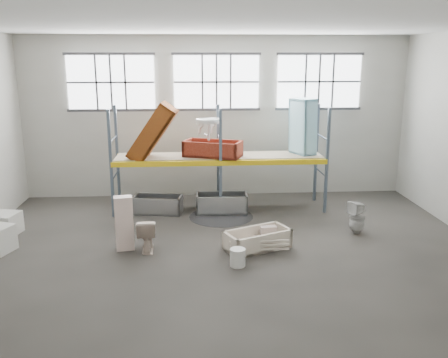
{
  "coord_description": "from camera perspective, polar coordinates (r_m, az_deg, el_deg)",
  "views": [
    {
      "loc": [
        -0.79,
        -10.13,
        4.39
      ],
      "look_at": [
        0.0,
        1.5,
        1.4
      ],
      "focal_mm": 38.72,
      "sensor_mm": 36.0,
      "label": 1
    }
  ],
  "objects": [
    {
      "name": "wall_back",
      "position": [
        15.32,
        -0.9,
        7.3
      ],
      "size": [
        12.0,
        0.1,
        5.0
      ],
      "primitive_type": "cube",
      "color": "#A2A096",
      "rests_on": "ground"
    },
    {
      "name": "steel_tub_left",
      "position": [
        13.98,
        -7.79,
        -2.98
      ],
      "size": [
        1.44,
        0.83,
        0.5
      ],
      "primitive_type": null,
      "rotation": [
        0.0,
        0.0,
        -0.14
      ],
      "color": "#ACAFB4",
      "rests_on": "floor"
    },
    {
      "name": "toilet_white",
      "position": [
        12.69,
        15.45,
        -4.38
      ],
      "size": [
        0.5,
        0.5,
        0.84
      ],
      "primitive_type": "imported",
      "rotation": [
        0.0,
        0.0,
        -1.19
      ],
      "color": "silver",
      "rests_on": "floor"
    },
    {
      "name": "sink_on_shelf",
      "position": [
        13.65,
        -1.81,
        4.7
      ],
      "size": [
        0.87,
        0.78,
        0.63
      ],
      "primitive_type": "imported",
      "rotation": [
        0.0,
        0.0,
        0.4
      ],
      "color": "silver",
      "rests_on": "rust_tub_flat"
    },
    {
      "name": "ceiling",
      "position": [
        10.18,
        0.6,
        18.11
      ],
      "size": [
        12.0,
        10.0,
        0.1
      ],
      "primitive_type": "cube",
      "color": "silver",
      "rests_on": "ground"
    },
    {
      "name": "rack_upright_ra",
      "position": [
        13.87,
        12.07,
        2.04
      ],
      "size": [
        0.08,
        0.08,
        3.0
      ],
      "primitive_type": "cube",
      "color": "slate",
      "rests_on": "floor"
    },
    {
      "name": "rack_beam_front",
      "position": [
        13.37,
        -0.41,
        1.9
      ],
      "size": [
        6.0,
        0.1,
        0.14
      ],
      "primitive_type": "cube",
      "color": "yellow",
      "rests_on": "floor"
    },
    {
      "name": "wet_patch",
      "position": [
        13.58,
        -0.34,
        -4.46
      ],
      "size": [
        1.8,
        1.8,
        0.0
      ],
      "primitive_type": "cylinder",
      "color": "black",
      "rests_on": "floor"
    },
    {
      "name": "rack_upright_rb",
      "position": [
        15.01,
        10.84,
        3.02
      ],
      "size": [
        0.08,
        0.08,
        3.0
      ],
      "primitive_type": "cube",
      "color": "slate",
      "rests_on": "floor"
    },
    {
      "name": "toilet_beige",
      "position": [
        11.35,
        -9.09,
        -6.44
      ],
      "size": [
        0.46,
        0.78,
        0.78
      ],
      "primitive_type": "imported",
      "rotation": [
        0.0,
        0.0,
        3.17
      ],
      "color": "beige",
      "rests_on": "floor"
    },
    {
      "name": "sink_in_tub",
      "position": [
        11.48,
        2.87,
        -7.24
      ],
      "size": [
        0.57,
        0.57,
        0.16
      ],
      "primitive_type": "imported",
      "rotation": [
        0.0,
        0.0,
        0.26
      ],
      "color": "beige",
      "rests_on": "bathtub_beige"
    },
    {
      "name": "wall_front",
      "position": [
        5.48,
        4.65,
        -5.84
      ],
      "size": [
        12.0,
        0.1,
        5.0
      ],
      "primitive_type": "cube",
      "color": "#A9A79C",
      "rests_on": "ground"
    },
    {
      "name": "rack_upright_lb",
      "position": [
        14.69,
        -12.47,
        2.7
      ],
      "size": [
        0.08,
        0.08,
        3.0
      ],
      "primitive_type": "cube",
      "color": "slate",
      "rests_on": "floor"
    },
    {
      "name": "rack_upright_mb",
      "position": [
        14.54,
        -0.69,
        2.92
      ],
      "size": [
        0.08,
        0.08,
        3.0
      ],
      "primitive_type": "cube",
      "color": "slate",
      "rests_on": "floor"
    },
    {
      "name": "bathtub_beige",
      "position": [
        11.38,
        3.96,
        -7.12
      ],
      "size": [
        1.67,
        1.27,
        0.45
      ],
      "primitive_type": null,
      "rotation": [
        0.0,
        0.0,
        0.43
      ],
      "color": "beige",
      "rests_on": "floor"
    },
    {
      "name": "shelf_deck",
      "position": [
        13.94,
        -0.56,
        2.75
      ],
      "size": [
        5.9,
        1.1,
        0.03
      ],
      "primitive_type": "cube",
      "color": "gray",
      "rests_on": "floor"
    },
    {
      "name": "cistern_spare",
      "position": [
        11.6,
        5.25,
        -6.42
      ],
      "size": [
        0.39,
        0.21,
        0.36
      ],
      "primitive_type": "cube",
      "rotation": [
        0.0,
        0.0,
        0.08
      ],
      "color": "#C2AAA2",
      "rests_on": "bathtub_beige"
    },
    {
      "name": "rack_upright_ma",
      "position": [
        13.37,
        -0.41,
        1.9
      ],
      "size": [
        0.08,
        0.08,
        3.0
      ],
      "primitive_type": "cube",
      "color": "slate",
      "rests_on": "floor"
    },
    {
      "name": "rust_tub_tilted",
      "position": [
        13.65,
        -8.43,
        5.41
      ],
      "size": [
        1.51,
        0.98,
        1.74
      ],
      "primitive_type": null,
      "rotation": [
        0.0,
        -0.96,
        -0.1
      ],
      "color": "#884E10",
      "rests_on": "shelf_deck"
    },
    {
      "name": "rust_tub_flat",
      "position": [
        13.74,
        -1.33,
        3.6
      ],
      "size": [
        1.77,
        1.28,
        0.45
      ],
      "primitive_type": null,
      "rotation": [
        0.0,
        0.0,
        -0.37
      ],
      "color": "maroon",
      "rests_on": "shelf_deck"
    },
    {
      "name": "floor",
      "position": [
        11.09,
        0.53,
        -9.22
      ],
      "size": [
        12.0,
        10.0,
        0.1
      ],
      "primitive_type": "cube",
      "color": "#48443E",
      "rests_on": "ground"
    },
    {
      "name": "window_mid",
      "position": [
        15.11,
        -0.9,
        11.39
      ],
      "size": [
        2.6,
        0.04,
        1.6
      ],
      "primitive_type": "cube",
      "color": "white",
      "rests_on": "wall_back"
    },
    {
      "name": "steel_tub_right",
      "position": [
        13.91,
        -0.29,
        -2.85
      ],
      "size": [
        1.49,
        0.72,
        0.54
      ],
      "primitive_type": null,
      "rotation": [
        0.0,
        0.0,
        -0.03
      ],
      "color": "#AEB2B5",
      "rests_on": "floor"
    },
    {
      "name": "window_left",
      "position": [
        15.28,
        -13.2,
        11.05
      ],
      "size": [
        2.6,
        0.04,
        1.6
      ],
      "primitive_type": "cube",
      "color": "white",
      "rests_on": "wall_back"
    },
    {
      "name": "cistern_tall",
      "position": [
        11.4,
        -11.71,
        -5.13
      ],
      "size": [
        0.46,
        0.34,
        1.28
      ],
      "primitive_type": "cube",
      "rotation": [
        0.0,
        0.0,
        0.2
      ],
      "color": "beige",
      "rests_on": "floor"
    },
    {
      "name": "rack_upright_la",
      "position": [
        13.53,
        -13.2,
        1.67
      ],
      "size": [
        0.08,
        0.08,
        3.0
      ],
      "primitive_type": "cube",
      "color": "slate",
      "rests_on": "floor"
    },
    {
      "name": "rack_beam_back",
      "position": [
        14.54,
        -0.69,
        2.92
      ],
      "size": [
        6.0,
        0.1,
        0.14
      ],
      "primitive_type": "cube",
      "color": "yellow",
      "rests_on": "floor"
    },
    {
      "name": "bucket",
      "position": [
        10.47,
        1.63,
        -9.24
      ],
      "size": [
        0.37,
        0.37,
        0.39
      ],
      "primitive_type": "cylinder",
      "rotation": [
        0.0,
        0.0,
        -0.13
      ],
      "color": "silver",
      "rests_on": "floor"
    },
    {
      "name": "carton_far",
      "position": [
        13.41,
        -24.46,
        -4.83
      ],
      "size": [
        0.78,
        0.78,
        0.54
      ],
      "primitive_type": "cube",
      "rotation": [
        0.0,
        0.0,
        -0.22
      ],
      "color": "beige",
      "rests_on": "floor"
    },
    {
      "name": "window_right",
      "position": [
        15.61,
        11.15,
        11.22
      ],
      "size": [
        2.6,
        0.04,
        1.6
      ],
      "primitive_type": "cube",
      "color": "white",
      "rests_on": "wall_back"
    },
    {
      "name": "blue_tub_upright",
      "position": [
        14.21,
        9.28,
        6.13
      ],
      "size": [
        0.78,
        0.9,
        1.62
      ],
      "primitive_type": null,
      "rotation": [
        0.0,
        1.54,
        0.44
      ],
      "color": "#9BDAEC",
      "rests_on": "shelf_deck"
    }
  ]
}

